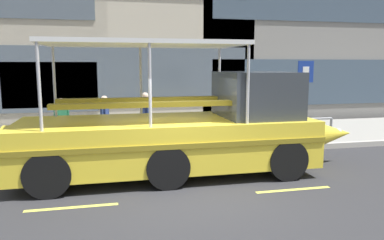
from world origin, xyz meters
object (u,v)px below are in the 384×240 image
(duck_tour_boat, at_px, (188,131))
(pedestrian_near_stern, at_px, (62,119))
(pedestrian_mid_right, at_px, (105,116))
(parking_sign, at_px, (305,86))
(pedestrian_near_bow, at_px, (246,109))
(pedestrian_mid_left, at_px, (145,112))

(duck_tour_boat, xyz_separation_m, pedestrian_near_stern, (-3.42, 2.73, 0.04))
(duck_tour_boat, bearing_deg, pedestrian_mid_right, 126.27)
(parking_sign, height_order, pedestrian_near_bow, parking_sign)
(pedestrian_mid_left, bearing_deg, pedestrian_near_stern, -164.40)
(pedestrian_mid_left, xyz_separation_m, pedestrian_near_stern, (-2.66, -0.74, -0.05))
(duck_tour_boat, xyz_separation_m, pedestrian_mid_right, (-2.13, 2.90, 0.07))
(parking_sign, height_order, pedestrian_near_stern, parking_sign)
(parking_sign, bearing_deg, pedestrian_near_stern, -179.59)
(pedestrian_near_bow, bearing_deg, pedestrian_mid_right, -174.51)
(pedestrian_near_bow, bearing_deg, parking_sign, -16.71)
(duck_tour_boat, bearing_deg, parking_sign, 29.91)
(parking_sign, bearing_deg, duck_tour_boat, -150.09)
(parking_sign, distance_m, pedestrian_mid_left, 5.72)
(pedestrian_near_bow, height_order, pedestrian_mid_right, pedestrian_near_bow)
(parking_sign, xyz_separation_m, pedestrian_near_bow, (-1.97, 0.59, -0.85))
(pedestrian_near_bow, bearing_deg, pedestrian_near_stern, -174.12)
(pedestrian_mid_left, distance_m, pedestrian_near_stern, 2.76)
(duck_tour_boat, bearing_deg, pedestrian_near_stern, 141.43)
(pedestrian_near_stern, bearing_deg, pedestrian_mid_right, 7.38)
(pedestrian_near_bow, bearing_deg, pedestrian_mid_left, 178.54)
(duck_tour_boat, relative_size, pedestrian_mid_left, 5.46)
(pedestrian_mid_left, relative_size, pedestrian_mid_right, 1.02)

